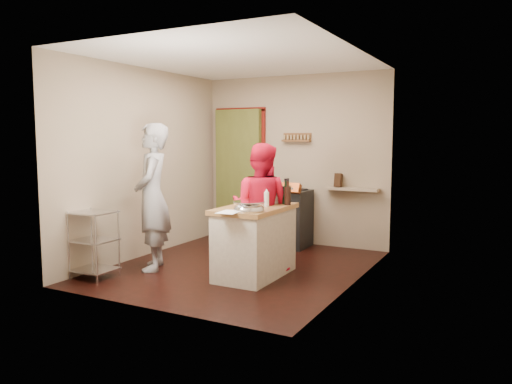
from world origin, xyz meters
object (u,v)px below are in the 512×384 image
at_px(person_stripe, 152,197).
at_px(stove, 288,217).
at_px(person_red, 261,208).
at_px(island, 255,239).
at_px(wire_shelving, 94,241).

bearing_deg(person_stripe, stove, 121.86).
bearing_deg(person_red, island, 97.56).
bearing_deg(wire_shelving, island, 29.52).
bearing_deg(person_stripe, person_red, 82.54).
height_order(stove, island, island).
distance_m(stove, person_red, 1.49).
xyz_separation_m(wire_shelving, island, (1.65, 0.93, 0.01)).
distance_m(wire_shelving, island, 1.90).
relative_size(stove, island, 0.81).
bearing_deg(stove, wire_shelving, -116.85).
distance_m(wire_shelving, person_stripe, 0.87).
xyz_separation_m(wire_shelving, person_red, (1.59, 1.20, 0.35)).
bearing_deg(wire_shelving, stove, 63.15).
xyz_separation_m(person_stripe, person_red, (1.22, 0.57, -0.12)).
height_order(island, person_red, person_red).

